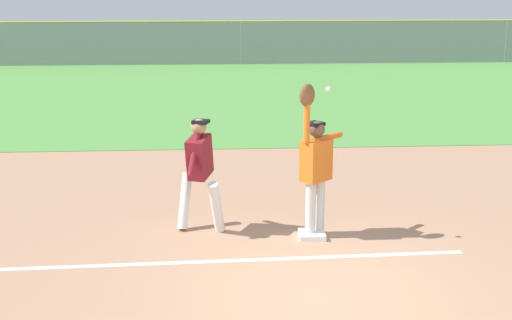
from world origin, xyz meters
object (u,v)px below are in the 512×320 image
(runner, at_px, (200,167))
(parked_car_red, at_px, (307,41))
(fielder, at_px, (315,162))
(parked_car_blue, at_px, (207,41))
(parked_car_white, at_px, (10,43))
(parked_car_silver, at_px, (108,42))
(parked_car_tan, at_px, (394,40))
(first_base, at_px, (312,235))
(baseball, at_px, (328,89))

(runner, relative_size, parked_car_red, 0.38)
(fielder, distance_m, parked_car_blue, 24.97)
(fielder, relative_size, parked_car_white, 0.52)
(parked_car_white, height_order, parked_car_silver, same)
(parked_car_tan, bearing_deg, parked_car_red, -172.38)
(runner, xyz_separation_m, parked_car_silver, (-4.80, 24.18, -0.32))
(fielder, bearing_deg, parked_car_red, -48.07)
(fielder, bearing_deg, runner, 38.88)
(first_base, relative_size, baseball, 5.14)
(runner, bearing_deg, first_base, 6.43)
(first_base, distance_m, parked_car_tan, 26.20)
(first_base, distance_m, parked_car_silver, 25.39)
(parked_car_silver, relative_size, parked_car_red, 1.01)
(fielder, xyz_separation_m, runner, (-1.66, 0.31, -0.12))
(runner, height_order, parked_car_red, runner)
(parked_car_white, distance_m, parked_car_silver, 4.63)
(first_base, relative_size, fielder, 0.17)
(fielder, height_order, parked_car_silver, fielder)
(first_base, bearing_deg, parked_car_blue, 93.87)
(fielder, bearing_deg, baseball, 174.96)
(parked_car_silver, distance_m, parked_car_tan, 14.08)
(parked_car_red, bearing_deg, runner, -105.31)
(parked_car_white, relative_size, parked_car_tan, 0.98)
(parked_car_silver, xyz_separation_m, parked_car_red, (9.66, 0.17, 0.00))
(baseball, height_order, parked_car_red, baseball)
(parked_car_white, bearing_deg, runner, -68.72)
(parked_car_white, xyz_separation_m, parked_car_red, (14.29, 0.03, 0.00))
(first_base, bearing_deg, baseball, -34.65)
(first_base, xyz_separation_m, runner, (-1.63, 0.38, 0.96))
(first_base, height_order, fielder, fielder)
(fielder, distance_m, baseball, 1.12)
(parked_car_blue, bearing_deg, parked_car_red, 2.47)
(parked_car_blue, xyz_separation_m, parked_car_red, (4.92, -0.26, 0.00))
(parked_car_red, relative_size, parked_car_tan, 1.00)
(parked_car_red, bearing_deg, parked_car_silver, 176.99)
(first_base, xyz_separation_m, parked_car_white, (-11.06, 24.69, 0.63))
(fielder, bearing_deg, parked_car_blue, -36.72)
(parked_car_tan, bearing_deg, first_base, -103.60)
(baseball, relative_size, parked_car_tan, 0.02)
(first_base, bearing_deg, parked_car_white, 114.12)
(parked_car_blue, relative_size, parked_car_red, 1.01)
(first_base, height_order, parked_car_silver, parked_car_silver)
(fielder, bearing_deg, first_base, 112.41)
(parked_car_blue, relative_size, parked_car_tan, 1.01)
(parked_car_silver, relative_size, parked_car_tan, 1.02)
(parked_car_silver, distance_m, parked_car_red, 9.66)
(parked_car_tan, bearing_deg, parked_car_silver, -174.60)
(parked_car_silver, bearing_deg, first_base, -69.31)
(runner, bearing_deg, parked_car_blue, 109.56)
(runner, relative_size, parked_car_white, 0.39)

